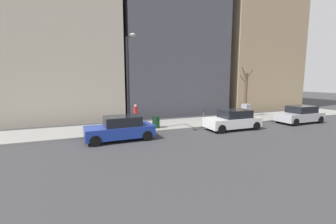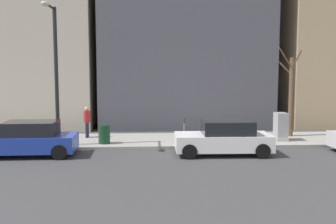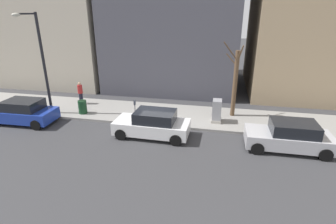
{
  "view_description": "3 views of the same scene",
  "coord_description": "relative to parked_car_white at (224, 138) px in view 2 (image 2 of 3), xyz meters",
  "views": [
    {
      "loc": [
        -15.01,
        10.98,
        3.75
      ],
      "look_at": [
        1.86,
        4.07,
        1.17
      ],
      "focal_mm": 24.0,
      "sensor_mm": 36.0,
      "label": 1
    },
    {
      "loc": [
        -17.41,
        3.3,
        3.6
      ],
      "look_at": [
        0.89,
        2.31,
        1.69
      ],
      "focal_mm": 40.0,
      "sensor_mm": 36.0,
      "label": 2
    },
    {
      "loc": [
        -14.28,
        -3.67,
        6.67
      ],
      "look_at": [
        0.03,
        -0.67,
        1.04
      ],
      "focal_mm": 28.0,
      "sensor_mm": 36.0,
      "label": 3
    }
  ],
  "objects": [
    {
      "name": "bare_tree",
      "position": [
        3.82,
        -4.47,
        1.71
      ],
      "size": [
        1.25,
        1.26,
        4.85
      ],
      "color": "brown",
      "rests_on": "sidewalk"
    },
    {
      "name": "office_tower_right",
      "position": [
        12.17,
        12.33,
        6.77
      ],
      "size": [
        10.9,
        10.9,
        15.02
      ],
      "primitive_type": "cube",
      "color": "#BCB29E",
      "rests_on": "ground"
    },
    {
      "name": "pedestrian_near_meter",
      "position": [
        3.94,
        6.63,
        0.35
      ],
      "size": [
        0.4,
        0.36,
        1.66
      ],
      "rotation": [
        0.0,
        0.0,
        0.03
      ],
      "color": "#1E1E2D",
      "rests_on": "sidewalk"
    },
    {
      "name": "parked_car_blue",
      "position": [
        0.16,
        8.58,
        0.0
      ],
      "size": [
        2.01,
        4.24,
        1.52
      ],
      "rotation": [
        0.0,
        0.0,
        0.03
      ],
      "color": "#1E389E",
      "rests_on": "ground"
    },
    {
      "name": "trash_bin",
      "position": [
        2.12,
        5.51,
        -0.14
      ],
      "size": [
        0.56,
        0.56,
        0.9
      ],
      "primitive_type": "cylinder",
      "color": "#14381E",
      "rests_on": "sidewalk"
    },
    {
      "name": "parking_meter",
      "position": [
        1.67,
        1.61,
        0.24
      ],
      "size": [
        0.14,
        0.1,
        1.35
      ],
      "color": "slate",
      "rests_on": "sidewalk"
    },
    {
      "name": "utility_box",
      "position": [
        2.52,
        -3.46,
        0.11
      ],
      "size": [
        0.83,
        0.61,
        1.43
      ],
      "color": "#A8A399",
      "rests_on": "sidewalk"
    },
    {
      "name": "ground_plane",
      "position": [
        1.22,
        0.06,
        -0.74
      ],
      "size": [
        120.0,
        120.0,
        0.0
      ],
      "primitive_type": "plane",
      "color": "#38383A"
    },
    {
      "name": "sidewalk",
      "position": [
        3.22,
        0.06,
        -0.66
      ],
      "size": [
        4.0,
        36.0,
        0.15
      ],
      "primitive_type": "cube",
      "color": "gray",
      "rests_on": "ground"
    },
    {
      "name": "parked_car_white",
      "position": [
        0.0,
        0.0,
        0.0
      ],
      "size": [
        1.98,
        4.23,
        1.52
      ],
      "rotation": [
        0.0,
        0.0,
        -0.02
      ],
      "color": "white",
      "rests_on": "ground"
    },
    {
      "name": "streetlamp",
      "position": [
        1.5,
        7.66,
        3.28
      ],
      "size": [
        1.97,
        0.32,
        6.5
      ],
      "color": "black",
      "rests_on": "sidewalk"
    }
  ]
}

